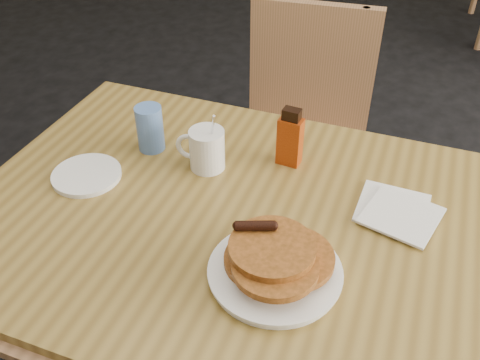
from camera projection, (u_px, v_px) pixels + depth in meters
name	position (u px, v px, depth m)	size (l,w,h in m)	color
main_table	(257.00, 232.00, 1.18)	(1.42, 1.03, 0.75)	olive
chair_main_far	(303.00, 122.00, 1.83)	(0.42, 0.42, 0.94)	#A8764F
pancake_plate	(275.00, 264.00, 1.01)	(0.26, 0.26, 0.10)	white
coffee_mug	(206.00, 149.00, 1.28)	(0.12, 0.09, 0.16)	white
syrup_bottle	(290.00, 139.00, 1.28)	(0.06, 0.05, 0.15)	maroon
napkin_stack	(397.00, 211.00, 1.17)	(0.20, 0.21, 0.01)	white
blue_tumbler	(150.00, 128.00, 1.34)	(0.07, 0.07, 0.12)	#537CC4
side_saucer	(87.00, 175.00, 1.27)	(0.16, 0.16, 0.01)	white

